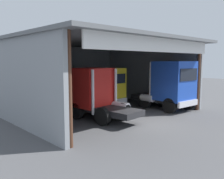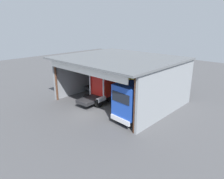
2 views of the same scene
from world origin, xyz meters
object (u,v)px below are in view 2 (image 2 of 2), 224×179
Objects in this scene: truck_yellow_right_bay at (132,88)px; truck_red_center_right_bay at (102,87)px; truck_blue_left_bay at (132,102)px; truck_black_center_left_bay at (107,77)px; tool_cart at (120,86)px; oil_drum at (165,97)px.

truck_red_center_right_bay is at bearing 38.60° from truck_yellow_right_bay.
truck_red_center_right_bay is 0.94× the size of truck_blue_left_bay.
tool_cart is (1.51, 1.10, -1.26)m from truck_black_center_left_bay.
truck_blue_left_bay is at bearing 126.64° from truck_yellow_right_bay.
truck_black_center_left_bay is at bearing -17.17° from truck_yellow_right_bay.
truck_red_center_right_bay is at bearing -73.43° from tool_cart.
truck_red_center_right_bay reaches higher than oil_drum.
truck_yellow_right_bay is (2.78, 2.32, -0.03)m from truck_red_center_right_bay.
truck_black_center_left_bay reaches higher than oil_drum.
truck_yellow_right_bay is at bearing -32.68° from tool_cart.
tool_cart is (-1.51, 5.06, -1.23)m from truck_red_center_right_bay.
tool_cart is at bearing 37.12° from truck_black_center_left_bay.
truck_blue_left_bay reaches higher than truck_red_center_right_bay.
truck_black_center_left_bay is at bearing -169.84° from oil_drum.
truck_black_center_left_bay is 4.98m from truck_red_center_right_bay.
truck_blue_left_bay is 7.53m from oil_drum.
tool_cart reaches higher than oil_drum.
truck_blue_left_bay is 10.33m from tool_cart.
truck_blue_left_bay reaches higher than truck_black_center_left_bay.
truck_blue_left_bay is (3.25, -4.17, 0.30)m from truck_yellow_right_bay.
truck_blue_left_bay is 5.34× the size of tool_cart.
truck_black_center_left_bay is 1.02× the size of truck_red_center_right_bay.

